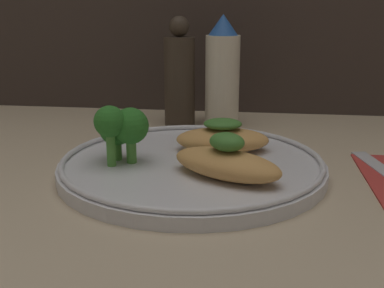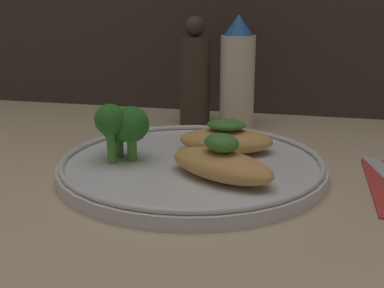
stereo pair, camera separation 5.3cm
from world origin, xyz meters
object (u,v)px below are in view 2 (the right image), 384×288
at_px(broccoli_bunch, 121,125).
at_px(sauce_bottle, 237,75).
at_px(plate, 192,165).
at_px(pepper_grinder, 195,77).

xyz_separation_m(broccoli_bunch, sauce_bottle, (0.09, 0.23, 0.03)).
bearing_deg(broccoli_bunch, sauce_bottle, 68.06).
height_order(broccoli_bunch, sauce_bottle, sauce_bottle).
bearing_deg(sauce_bottle, plate, -94.48).
relative_size(plate, broccoli_bunch, 4.46).
bearing_deg(pepper_grinder, sauce_bottle, 0.00).
height_order(plate, sauce_bottle, sauce_bottle).
bearing_deg(plate, pepper_grinder, 102.37).
bearing_deg(plate, sauce_bottle, 85.52).
distance_m(plate, broccoli_bunch, 0.09).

